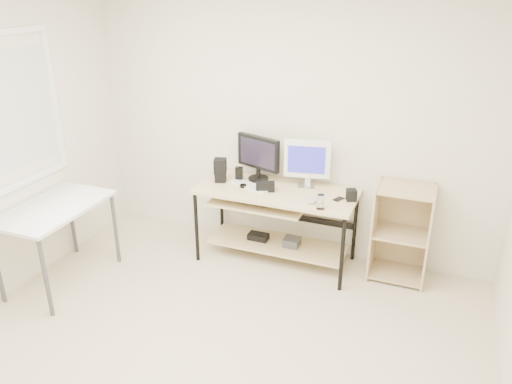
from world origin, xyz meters
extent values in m
cube|color=beige|center=(0.00, 0.00, -0.01)|extent=(4.00, 4.00, 0.01)
cube|color=silver|center=(0.00, 2.00, 1.30)|extent=(4.00, 0.01, 2.60)
cube|color=white|center=(-1.98, 0.60, 1.55)|extent=(0.01, 1.00, 1.20)
cube|color=#D8C189|center=(0.00, 1.66, 0.73)|extent=(1.50, 0.65, 0.03)
cube|color=#D8C189|center=(-0.15, 1.60, 0.62)|extent=(0.90, 0.49, 0.02)
cube|color=#D8C189|center=(0.00, 1.71, 0.15)|extent=(1.35, 0.46, 0.02)
cube|color=black|center=(-0.20, 1.60, 0.64)|extent=(0.33, 0.22, 0.01)
cylinder|color=black|center=(0.05, 1.55, 0.64)|extent=(0.14, 0.01, 0.01)
cube|color=#404043|center=(0.15, 1.71, 0.20)|extent=(0.15, 0.15, 0.08)
cube|color=black|center=(-0.20, 1.71, 0.19)|extent=(0.20, 0.12, 0.06)
cylinder|color=black|center=(-0.71, 1.37, 0.36)|extent=(0.04, 0.04, 0.72)
cylinder|color=black|center=(-0.71, 1.94, 0.36)|extent=(0.04, 0.04, 0.72)
cylinder|color=black|center=(0.71, 1.37, 0.36)|extent=(0.04, 0.04, 0.72)
cylinder|color=black|center=(0.71, 1.94, 0.36)|extent=(0.04, 0.04, 0.72)
cube|color=silver|center=(-1.68, 0.60, 0.73)|extent=(0.60, 1.00, 0.03)
cylinder|color=#404043|center=(-1.94, 1.06, 0.36)|extent=(0.04, 0.04, 0.72)
cylinder|color=#404043|center=(-1.42, 0.14, 0.36)|extent=(0.04, 0.04, 0.72)
cylinder|color=#404043|center=(-1.42, 1.06, 0.36)|extent=(0.04, 0.04, 0.72)
cube|color=tan|center=(0.91, 1.78, 0.45)|extent=(0.02, 0.40, 0.90)
cube|color=tan|center=(1.39, 1.78, 0.45)|extent=(0.02, 0.40, 0.90)
cube|color=tan|center=(1.15, 1.97, 0.45)|extent=(0.50, 0.02, 0.90)
cube|color=tan|center=(1.15, 1.78, 0.04)|extent=(0.46, 0.38, 0.02)
cube|color=tan|center=(1.15, 1.78, 0.45)|extent=(0.46, 0.38, 0.02)
cube|color=tan|center=(1.15, 1.78, 0.88)|extent=(0.46, 0.38, 0.02)
cylinder|color=black|center=(-0.25, 1.84, 0.76)|extent=(0.20, 0.20, 0.02)
cylinder|color=black|center=(-0.25, 1.84, 0.82)|extent=(0.04, 0.04, 0.10)
cube|color=black|center=(-0.25, 1.84, 1.03)|extent=(0.47, 0.20, 0.32)
cube|color=black|center=(-0.25, 1.81, 1.03)|extent=(0.39, 0.13, 0.26)
cube|color=silver|center=(0.24, 1.83, 0.76)|extent=(0.15, 0.14, 0.01)
cylinder|color=silver|center=(0.24, 1.83, 0.81)|extent=(0.04, 0.04, 0.09)
cube|color=silver|center=(0.24, 1.83, 1.03)|extent=(0.43, 0.12, 0.36)
cube|color=#2B27AB|center=(0.24, 1.80, 1.03)|extent=(0.36, 0.07, 0.29)
cube|color=silver|center=(-0.27, 1.64, 0.76)|extent=(0.47, 0.29, 0.02)
ellipsoid|color=#B0B0B5|center=(0.39, 1.50, 0.77)|extent=(0.08, 0.12, 0.04)
cube|color=black|center=(-0.09, 1.59, 0.79)|extent=(0.19, 0.14, 0.09)
cube|color=black|center=(-0.57, 1.65, 0.80)|extent=(0.13, 0.13, 0.09)
cube|color=black|center=(-0.57, 1.65, 0.91)|extent=(0.14, 0.14, 0.14)
cube|color=black|center=(0.70, 1.67, 0.80)|extent=(0.11, 0.11, 0.10)
cube|color=black|center=(-0.42, 1.74, 0.82)|extent=(0.07, 0.05, 0.14)
cylinder|color=black|center=(-0.31, 1.60, 0.76)|extent=(0.08, 0.08, 0.03)
cube|color=black|center=(0.59, 1.65, 0.75)|extent=(0.09, 0.12, 0.01)
cylinder|color=#996745|center=(0.49, 1.39, 0.75)|extent=(0.09, 0.09, 0.01)
cylinder|color=white|center=(0.49, 1.39, 0.82)|extent=(0.07, 0.07, 0.13)
camera|label=1|loc=(1.39, -2.40, 2.57)|focal=35.00mm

